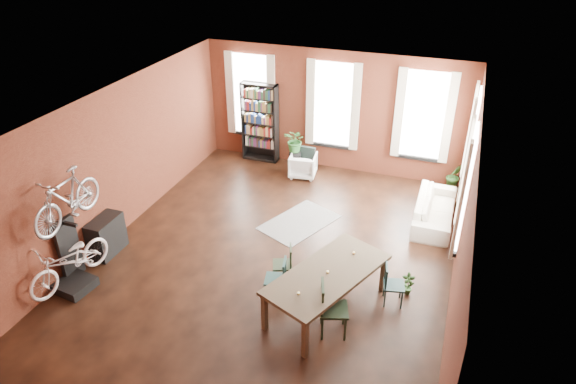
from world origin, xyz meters
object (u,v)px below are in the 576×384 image
at_px(dining_chair_c, 334,309).
at_px(bookshelf, 260,123).
at_px(dining_table, 327,291).
at_px(dining_chair_d, 394,285).
at_px(dining_chair_b, 282,265).
at_px(bicycle_floor, 65,243).
at_px(white_armchair, 303,164).
at_px(bike_trainer, 75,285).
at_px(console_table, 106,236).
at_px(dining_chair_a, 276,279).
at_px(cream_sofa, 436,205).
at_px(plant_stand, 295,162).

xyz_separation_m(dining_chair_c, bookshelf, (-3.70, 5.85, 0.60)).
xyz_separation_m(dining_table, dining_chair_d, (1.08, 0.56, -0.01)).
height_order(dining_chair_c, bookshelf, bookshelf).
relative_size(dining_chair_b, bookshelf, 0.36).
relative_size(dining_chair_c, bicycle_floor, 0.58).
relative_size(dining_chair_d, bicycle_floor, 0.46).
height_order(dining_chair_b, white_armchair, dining_chair_b).
height_order(dining_chair_d, bike_trainer, dining_chair_d).
bearing_deg(bike_trainer, white_armchair, 65.90).
bearing_deg(white_armchair, console_table, 51.48).
xyz_separation_m(dining_chair_a, dining_chair_c, (1.22, -0.50, 0.09)).
distance_m(white_armchair, bicycle_floor, 6.38).
distance_m(bookshelf, bicycle_floor, 6.49).
distance_m(dining_chair_c, dining_chair_d, 1.36).
height_order(dining_chair_c, dining_chair_d, dining_chair_c).
bearing_deg(bookshelf, cream_sofa, -18.95).
bearing_deg(bookshelf, bike_trainer, -100.16).
distance_m(dining_chair_a, dining_chair_b, 0.47).
xyz_separation_m(dining_chair_b, white_armchair, (-0.99, 4.28, -0.05)).
bearing_deg(bike_trainer, bookshelf, 79.84).
relative_size(console_table, plant_stand, 1.34).
xyz_separation_m(dining_table, bicycle_floor, (-4.58, -1.05, 0.64)).
xyz_separation_m(white_armchair, bicycle_floor, (-2.59, -5.79, 0.70)).
bearing_deg(white_armchair, cream_sofa, 154.64).
relative_size(dining_chair_c, dining_chair_d, 1.26).
xyz_separation_m(dining_chair_a, white_armchair, (-1.03, 4.75, -0.07)).
relative_size(dining_chair_b, bike_trainer, 1.27).
bearing_deg(dining_table, bicycle_floor, -143.89).
bearing_deg(white_armchair, bicycle_floor, 58.04).
bearing_deg(dining_chair_c, cream_sofa, -34.43).
bearing_deg(dining_chair_b, bike_trainer, -88.07).
height_order(dining_chair_a, cream_sofa, dining_chair_a).
relative_size(plant_stand, bicycle_floor, 0.34).
bearing_deg(console_table, dining_chair_c, -7.43).
distance_m(dining_chair_b, bike_trainer, 3.91).
height_order(dining_table, cream_sofa, cream_sofa).
bearing_deg(bookshelf, dining_chair_b, -63.40).
bearing_deg(plant_stand, bike_trainer, -111.28).
bearing_deg(bookshelf, dining_chair_c, -57.66).
bearing_deg(bookshelf, dining_chair_a, -65.10).
height_order(dining_table, dining_chair_b, dining_table).
distance_m(dining_chair_b, dining_chair_c, 1.60).
height_order(dining_table, bike_trainer, dining_table).
bearing_deg(dining_chair_b, plant_stand, 174.86).
distance_m(white_armchair, cream_sofa, 3.67).
bearing_deg(bicycle_floor, dining_chair_b, 33.42).
relative_size(dining_chair_a, cream_sofa, 0.40).
distance_m(dining_chair_c, console_table, 5.03).
bearing_deg(dining_chair_d, dining_chair_a, 93.23).
xyz_separation_m(bike_trainer, plant_stand, (2.32, 5.96, 0.21)).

